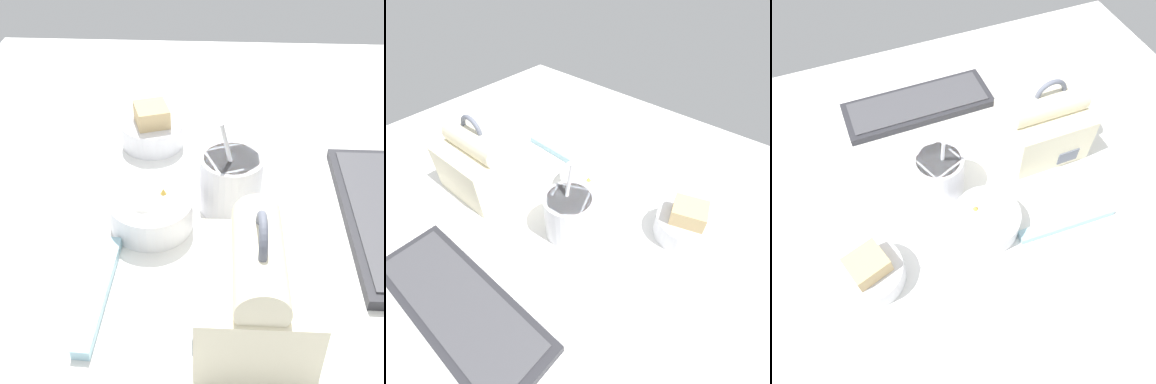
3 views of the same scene
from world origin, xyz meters
TOP-DOWN VIEW (x-y plane):
  - desk_surface at (0.00, 0.00)cm, footprint 140.00×110.00cm
  - keyboard at (1.37, 29.98)cm, footprint 36.20×13.02cm
  - lunch_bag at (23.27, 7.97)cm, footprint 17.23×14.54cm
  - soup_cup at (-1.52, 5.28)cm, footprint 10.03×10.03cm
  - bento_bowl_sandwich at (-19.73, -9.32)cm, footprint 11.74×11.74cm
  - bento_bowl_snacks at (3.67, -6.92)cm, footprint 12.98×12.98cm
  - chopstick_case at (18.78, -12.60)cm, footprint 20.49×3.28cm

SIDE VIEW (x-z plane):
  - desk_surface at x=0.00cm, z-range 0.00..2.00cm
  - chopstick_case at x=18.78cm, z-range 2.00..3.60cm
  - keyboard at x=1.37cm, z-range 1.97..4.07cm
  - bento_bowl_snacks at x=3.67cm, z-range 1.69..7.67cm
  - bento_bowl_sandwich at x=-19.73cm, z-range 0.97..9.10cm
  - soup_cup at x=-1.52cm, z-range -1.00..15.08cm
  - lunch_bag at x=23.27cm, z-range -0.53..18.47cm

